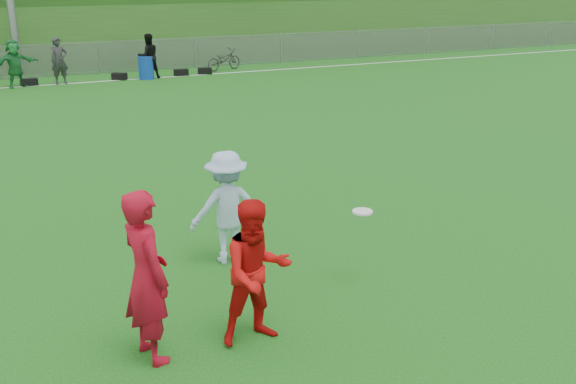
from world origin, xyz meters
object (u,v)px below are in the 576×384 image
frisbee (363,212)px  player_red_center (257,272)px  player_red_left (146,277)px  bicycle (224,60)px  recycling_bin (146,68)px  player_blue (227,208)px

frisbee → player_red_center: bearing=-156.9°
player_red_left → bicycle: bearing=-35.2°
player_red_center → recycling_bin: bearing=81.2°
player_blue → recycling_bin: player_blue is taller
player_blue → recycling_bin: 16.90m
player_red_left → bicycle: size_ratio=1.16×
player_red_center → recycling_bin: size_ratio=1.96×
frisbee → bicycle: frisbee is taller
player_red_left → recycling_bin: bearing=-26.4°
player_red_left → player_blue: 2.53m
player_red_left → player_red_center: (1.19, -0.15, -0.12)m
player_red_center → bicycle: bearing=72.1°
frisbee → player_blue: bearing=136.2°
bicycle → player_red_left: bearing=139.6°
frisbee → bicycle: 19.53m
player_blue → frisbee: bearing=140.0°
recycling_bin → bicycle: (3.45, 0.92, 0.00)m
bicycle → player_red_center: bearing=142.8°
player_blue → recycling_bin: bearing=-94.4°
frisbee → recycling_bin: size_ratio=0.31×
player_blue → bicycle: (5.88, 17.64, -0.39)m
recycling_bin → bicycle: size_ratio=0.52×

